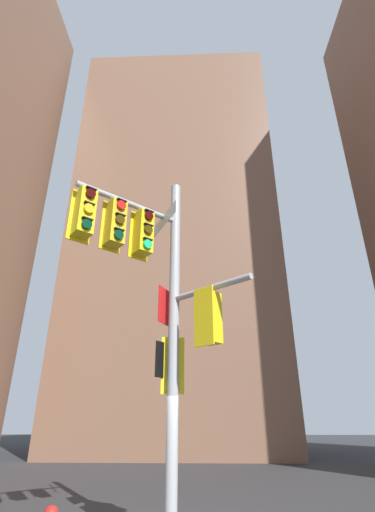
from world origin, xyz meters
name	(u,v)px	position (x,y,z in m)	size (l,w,h in m)	color
building_mid_block	(178,252)	(-1.44, 22.23, 15.97)	(15.16, 15.16, 31.95)	brown
signal_pole_assembly	(156,295)	(-0.35, -0.44, 4.45)	(3.59, 2.36, 7.45)	#9EA0A3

